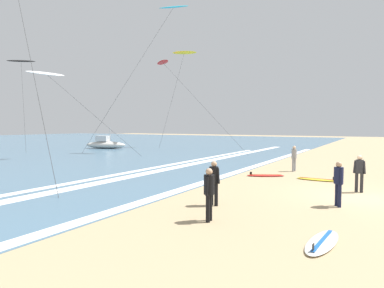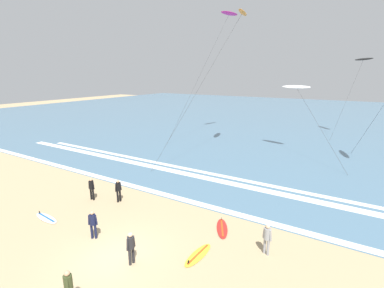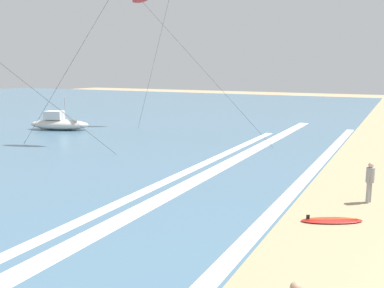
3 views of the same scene
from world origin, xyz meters
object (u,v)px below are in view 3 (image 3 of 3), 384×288
(kite_red_mid_center, at_px, (141,1))
(surfboard_left_pile, at_px, (332,220))
(offshore_boat, at_px, (59,123))
(surfer_foreground_main, at_px, (370,179))

(kite_red_mid_center, bearing_deg, surfboard_left_pile, -131.57)
(surfboard_left_pile, distance_m, offshore_boat, 26.93)
(kite_red_mid_center, bearing_deg, offshore_boat, 131.45)
(surfer_foreground_main, relative_size, kite_red_mid_center, 0.11)
(surfer_foreground_main, xyz_separation_m, surfboard_left_pile, (-2.79, 0.94, -0.91))
(surfer_foreground_main, height_order, surfboard_left_pile, surfer_foreground_main)
(surfer_foreground_main, height_order, offshore_boat, offshore_boat)
(kite_red_mid_center, xyz_separation_m, offshore_boat, (-4.81, 5.45, -10.28))
(surfboard_left_pile, xyz_separation_m, kite_red_mid_center, (16.62, 18.75, 10.79))
(surfer_foreground_main, relative_size, surfboard_left_pile, 0.75)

